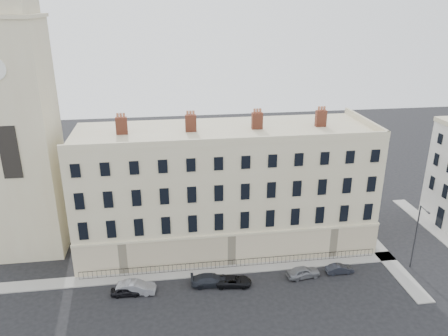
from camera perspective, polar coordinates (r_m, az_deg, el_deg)
The scene contains 14 objects.
ground at distance 49.81m, azimuth 9.21°, elevation -15.59°, with size 160.00×160.00×0.00m, color black.
terrace at distance 55.02m, azimuth 0.07°, elevation -2.57°, with size 36.22×12.22×17.00m.
church_tower at distance 55.66m, azimuth -25.80°, elevation 7.70°, with size 8.00×8.13×44.00m.
pavement_terrace at distance 52.13m, azimuth -3.31°, elevation -13.39°, with size 48.00×2.00×0.12m, color gray.
pavement_east_return at distance 60.52m, azimuth 18.97°, elevation -9.37°, with size 2.00×24.00×0.12m, color gray.
pavement_adjacent at distance 66.89m, azimuth 25.95°, elevation -7.42°, with size 2.00×20.00×0.12m, color gray.
railings at distance 52.59m, azimuth 1.09°, elevation -12.38°, with size 35.00×0.04×0.96m.
car_a at distance 49.50m, azimuth -12.69°, elevation -15.36°, with size 1.27×3.16×1.08m, color black.
car_b at distance 49.50m, azimuth -11.41°, elevation -15.04°, with size 1.46×4.17×1.37m, color gray.
car_c at distance 49.77m, azimuth -1.72°, elevation -14.40°, with size 1.81×4.46×1.29m, color black.
car_d at distance 49.76m, azimuth 1.27°, elevation -14.54°, with size 1.83×3.96×1.10m, color black.
car_e at distance 51.78m, azimuth 10.31°, elevation -13.22°, with size 1.54×3.84×1.31m, color slate.
car_f at distance 53.40m, azimuth 14.84°, elevation -12.62°, with size 1.12×3.22×1.06m, color #1F2129.
streetlamp at distance 55.22m, azimuth 23.83°, elevation -7.92°, with size 0.24×1.74×8.03m.
Camera 1 is at (-13.22, -37.98, 29.39)m, focal length 35.00 mm.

